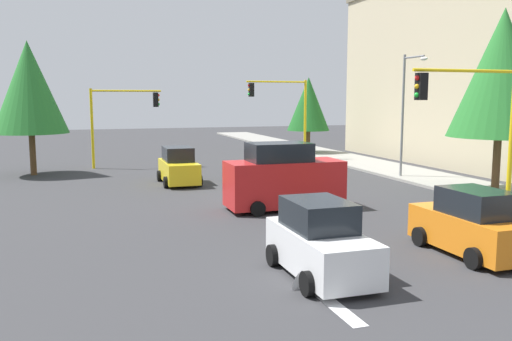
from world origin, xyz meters
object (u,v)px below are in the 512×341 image
at_px(traffic_signal_far_right, 121,112).
at_px(car_white, 320,242).
at_px(street_lamp_curbside, 407,102).
at_px(car_orange, 472,225).
at_px(traffic_signal_far_left, 283,104).
at_px(tree_opposite_side, 29,87).
at_px(car_green, 292,161).
at_px(delivery_van_red, 283,179).
at_px(car_yellow, 179,167).
at_px(traffic_signal_near_left, 474,113).
at_px(tree_roadside_near, 502,73).
at_px(tree_roadside_far, 308,104).

bearing_deg(traffic_signal_far_right, car_white, 7.45).
distance_m(street_lamp_curbside, car_orange, 15.39).
bearing_deg(traffic_signal_far_left, tree_opposite_side, -83.18).
bearing_deg(car_orange, car_green, 176.70).
distance_m(delivery_van_red, car_green, 9.46).
bearing_deg(street_lamp_curbside, delivery_van_red, -59.49).
distance_m(street_lamp_curbside, car_yellow, 13.18).
height_order(traffic_signal_near_left, car_green, traffic_signal_near_left).
bearing_deg(delivery_van_red, car_white, -14.56).
distance_m(tree_roadside_near, car_yellow, 16.67).
xyz_separation_m(tree_opposite_side, tree_roadside_far, (-6.00, 20.50, -1.11)).
xyz_separation_m(tree_opposite_side, car_yellow, (5.98, 7.71, -4.31)).
xyz_separation_m(traffic_signal_far_right, street_lamp_curbside, (10.39, 14.82, 0.65)).
bearing_deg(street_lamp_curbside, traffic_signal_far_right, -125.03).
xyz_separation_m(traffic_signal_far_left, car_white, (24.21, -8.18, -3.26)).
bearing_deg(car_white, traffic_signal_near_left, 117.31).
bearing_deg(traffic_signal_near_left, traffic_signal_far_right, -150.48).
bearing_deg(traffic_signal_near_left, car_orange, -39.05).
relative_size(traffic_signal_far_right, car_orange, 1.32).
distance_m(tree_opposite_side, tree_roadside_near, 25.66).
bearing_deg(car_white, car_green, 160.44).
bearing_deg(car_green, traffic_signal_far_left, 163.39).
relative_size(traffic_signal_far_left, car_green, 1.60).
bearing_deg(traffic_signal_far_right, car_yellow, 16.28).
height_order(tree_opposite_side, tree_roadside_far, tree_opposite_side).
relative_size(car_orange, car_yellow, 1.01).
bearing_deg(tree_roadside_near, car_white, -57.63).
relative_size(tree_roadside_near, car_orange, 2.22).
bearing_deg(car_green, traffic_signal_far_right, -128.84).
distance_m(traffic_signal_far_left, delivery_van_red, 17.35).
bearing_deg(tree_opposite_side, traffic_signal_near_left, 42.86).
xyz_separation_m(traffic_signal_near_left, traffic_signal_far_left, (-20.00, 0.02, 0.10)).
relative_size(car_white, car_green, 1.05).
relative_size(tree_roadside_near, delivery_van_red, 1.82).
bearing_deg(car_white, tree_roadside_far, 157.04).
bearing_deg(street_lamp_curbside, car_yellow, -100.91).
xyz_separation_m(traffic_signal_far_right, car_white, (24.21, 3.17, -2.81)).
distance_m(car_white, car_orange, 5.05).
bearing_deg(delivery_van_red, car_yellow, -159.69).
height_order(tree_opposite_side, car_orange, tree_opposite_side).
bearing_deg(traffic_signal_near_left, delivery_van_red, -123.57).
xyz_separation_m(street_lamp_curbside, delivery_van_red, (5.61, -9.52, -3.07)).
distance_m(delivery_van_red, car_white, 8.49).
distance_m(traffic_signal_far_right, tree_roadside_near, 22.80).
height_order(delivery_van_red, car_white, delivery_van_red).
bearing_deg(car_green, tree_roadside_near, 38.92).
height_order(traffic_signal_far_right, car_green, traffic_signal_far_right).
xyz_separation_m(traffic_signal_far_left, tree_roadside_far, (-4.00, 3.77, -0.06)).
distance_m(traffic_signal_near_left, tree_opposite_side, 24.58).
bearing_deg(traffic_signal_far_right, tree_roadside_near, 45.21).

